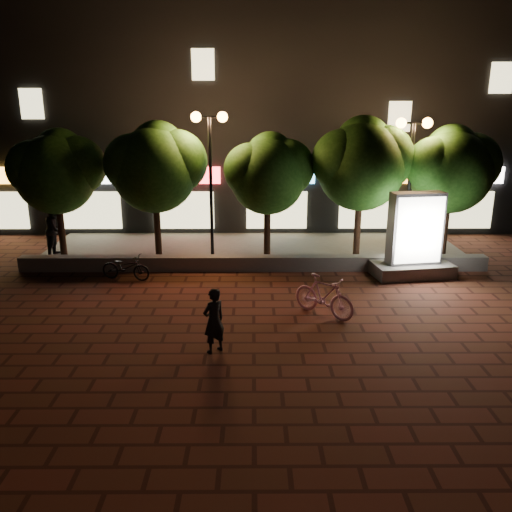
{
  "coord_description": "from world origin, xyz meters",
  "views": [
    {
      "loc": [
        -0.01,
        -13.09,
        5.56
      ],
      "look_at": [
        0.07,
        1.5,
        1.24
      ],
      "focal_mm": 36.55,
      "sensor_mm": 36.0,
      "label": 1
    }
  ],
  "objects_px": {
    "tree_right": "(362,161)",
    "ad_kiosk": "(414,243)",
    "tree_far_left": "(57,169)",
    "scooter_parked": "(126,267)",
    "street_lamp_right": "(412,152)",
    "rider": "(214,321)",
    "tree_mid": "(269,171)",
    "street_lamp_left": "(210,148)",
    "tree_left": "(156,165)",
    "tree_far_right": "(452,167)",
    "scooter_pink": "(324,296)",
    "pedestrian": "(55,230)"
  },
  "relations": [
    {
      "from": "tree_far_right",
      "to": "pedestrian",
      "type": "xyz_separation_m",
      "value": [
        -14.38,
        0.21,
        -2.33
      ]
    },
    {
      "from": "tree_left",
      "to": "tree_far_right",
      "type": "xyz_separation_m",
      "value": [
        10.5,
        -0.0,
        -0.08
      ]
    },
    {
      "from": "tree_right",
      "to": "street_lamp_right",
      "type": "bearing_deg",
      "value": -9.1
    },
    {
      "from": "scooter_pink",
      "to": "tree_right",
      "type": "bearing_deg",
      "value": 22.05
    },
    {
      "from": "tree_mid",
      "to": "pedestrian",
      "type": "bearing_deg",
      "value": 178.44
    },
    {
      "from": "tree_far_right",
      "to": "ad_kiosk",
      "type": "height_order",
      "value": "tree_far_right"
    },
    {
      "from": "ad_kiosk",
      "to": "tree_left",
      "type": "bearing_deg",
      "value": 166.55
    },
    {
      "from": "street_lamp_left",
      "to": "scooter_pink",
      "type": "height_order",
      "value": "street_lamp_left"
    },
    {
      "from": "tree_left",
      "to": "tree_far_left",
      "type": "bearing_deg",
      "value": -180.0
    },
    {
      "from": "street_lamp_right",
      "to": "scooter_pink",
      "type": "bearing_deg",
      "value": -124.83
    },
    {
      "from": "rider",
      "to": "tree_left",
      "type": "bearing_deg",
      "value": -111.16
    },
    {
      "from": "rider",
      "to": "tree_right",
      "type": "bearing_deg",
      "value": -161.78
    },
    {
      "from": "street_lamp_left",
      "to": "ad_kiosk",
      "type": "relative_size",
      "value": 1.85
    },
    {
      "from": "tree_left",
      "to": "tree_mid",
      "type": "distance_m",
      "value": 4.0
    },
    {
      "from": "scooter_pink",
      "to": "scooter_parked",
      "type": "distance_m",
      "value": 6.74
    },
    {
      "from": "tree_far_right",
      "to": "scooter_pink",
      "type": "xyz_separation_m",
      "value": [
        -5.17,
        -5.46,
        -2.81
      ]
    },
    {
      "from": "scooter_parked",
      "to": "street_lamp_right",
      "type": "bearing_deg",
      "value": -64.86
    },
    {
      "from": "tree_far_left",
      "to": "pedestrian",
      "type": "xyz_separation_m",
      "value": [
        -0.38,
        0.21,
        -2.26
      ]
    },
    {
      "from": "tree_right",
      "to": "ad_kiosk",
      "type": "xyz_separation_m",
      "value": [
        1.42,
        -2.08,
        -2.43
      ]
    },
    {
      "from": "tree_left",
      "to": "tree_right",
      "type": "bearing_deg",
      "value": 0.0
    },
    {
      "from": "tree_mid",
      "to": "pedestrian",
      "type": "distance_m",
      "value": 8.18
    },
    {
      "from": "street_lamp_left",
      "to": "scooter_parked",
      "type": "relative_size",
      "value": 3.17
    },
    {
      "from": "rider",
      "to": "scooter_parked",
      "type": "relative_size",
      "value": 0.95
    },
    {
      "from": "street_lamp_left",
      "to": "scooter_pink",
      "type": "distance_m",
      "value": 7.1
    },
    {
      "from": "tree_far_right",
      "to": "scooter_parked",
      "type": "bearing_deg",
      "value": -167.6
    },
    {
      "from": "street_lamp_left",
      "to": "street_lamp_right",
      "type": "relative_size",
      "value": 1.04
    },
    {
      "from": "tree_far_left",
      "to": "rider",
      "type": "xyz_separation_m",
      "value": [
        6.03,
        -7.58,
        -2.51
      ]
    },
    {
      "from": "scooter_pink",
      "to": "pedestrian",
      "type": "distance_m",
      "value": 10.83
    },
    {
      "from": "scooter_pink",
      "to": "pedestrian",
      "type": "height_order",
      "value": "pedestrian"
    },
    {
      "from": "street_lamp_right",
      "to": "pedestrian",
      "type": "xyz_separation_m",
      "value": [
        -12.83,
        0.48,
        -2.86
      ]
    },
    {
      "from": "tree_mid",
      "to": "street_lamp_left",
      "type": "height_order",
      "value": "street_lamp_left"
    },
    {
      "from": "tree_far_left",
      "to": "scooter_parked",
      "type": "distance_m",
      "value": 4.7
    },
    {
      "from": "tree_mid",
      "to": "scooter_pink",
      "type": "bearing_deg",
      "value": -76.25
    },
    {
      "from": "street_lamp_left",
      "to": "scooter_pink",
      "type": "bearing_deg",
      "value": -56.89
    },
    {
      "from": "street_lamp_left",
      "to": "rider",
      "type": "height_order",
      "value": "street_lamp_left"
    },
    {
      "from": "tree_far_right",
      "to": "rider",
      "type": "bearing_deg",
      "value": -136.41
    },
    {
      "from": "scooter_pink",
      "to": "rider",
      "type": "xyz_separation_m",
      "value": [
        -2.8,
        -2.13,
        0.22
      ]
    },
    {
      "from": "tree_far_left",
      "to": "tree_mid",
      "type": "distance_m",
      "value": 7.5
    },
    {
      "from": "street_lamp_left",
      "to": "scooter_pink",
      "type": "xyz_separation_m",
      "value": [
        3.39,
        -5.19,
        -3.47
      ]
    },
    {
      "from": "tree_left",
      "to": "tree_mid",
      "type": "bearing_deg",
      "value": -0.0
    },
    {
      "from": "street_lamp_left",
      "to": "tree_right",
      "type": "bearing_deg",
      "value": 2.81
    },
    {
      "from": "tree_mid",
      "to": "tree_far_right",
      "type": "relative_size",
      "value": 0.95
    },
    {
      "from": "scooter_parked",
      "to": "pedestrian",
      "type": "height_order",
      "value": "pedestrian"
    },
    {
      "from": "tree_right",
      "to": "ad_kiosk",
      "type": "bearing_deg",
      "value": -55.82
    },
    {
      "from": "rider",
      "to": "tree_far_right",
      "type": "bearing_deg",
      "value": -176.02
    },
    {
      "from": "tree_left",
      "to": "tree_mid",
      "type": "xyz_separation_m",
      "value": [
        4.0,
        -0.0,
        -0.23
      ]
    },
    {
      "from": "scooter_parked",
      "to": "pedestrian",
      "type": "distance_m",
      "value": 4.2
    },
    {
      "from": "rider",
      "to": "ad_kiosk",
      "type": "bearing_deg",
      "value": -177.97
    },
    {
      "from": "tree_far_right",
      "to": "tree_right",
      "type": "bearing_deg",
      "value": 180.0
    },
    {
      "from": "tree_mid",
      "to": "ad_kiosk",
      "type": "bearing_deg",
      "value": -23.82
    }
  ]
}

